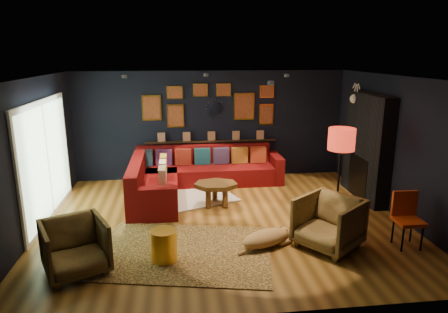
{
  "coord_description": "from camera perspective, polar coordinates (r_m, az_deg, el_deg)",
  "views": [
    {
      "loc": [
        -0.84,
        -6.77,
        3.0
      ],
      "look_at": [
        0.02,
        0.3,
        1.15
      ],
      "focal_mm": 32.0,
      "sensor_mm": 36.0,
      "label": 1
    }
  ],
  "objects": [
    {
      "name": "floor",
      "position": [
        7.45,
        0.13,
        -9.16
      ],
      "size": [
        6.5,
        6.5,
        0.0
      ],
      "primitive_type": "plane",
      "color": "olive",
      "rests_on": "ground"
    },
    {
      "name": "room_walls",
      "position": [
        6.96,
        0.13,
        2.93
      ],
      "size": [
        6.5,
        6.5,
        6.5
      ],
      "color": "black",
      "rests_on": "ground"
    },
    {
      "name": "sectional",
      "position": [
        8.99,
        -5.18,
        -2.81
      ],
      "size": [
        3.41,
        2.69,
        0.86
      ],
      "color": "#650C0E",
      "rests_on": "ground"
    },
    {
      "name": "ledge",
      "position": [
        9.71,
        -1.8,
        2.2
      ],
      "size": [
        3.2,
        0.12,
        0.04
      ],
      "primitive_type": "cube",
      "color": "black",
      "rests_on": "room_walls"
    },
    {
      "name": "gallery_wall",
      "position": [
        9.6,
        -1.95,
        7.43
      ],
      "size": [
        3.15,
        0.04,
        1.02
      ],
      "color": "gold",
      "rests_on": "room_walls"
    },
    {
      "name": "sunburst_mirror",
      "position": [
        9.62,
        -1.27,
        6.81
      ],
      "size": [
        0.47,
        0.16,
        0.47
      ],
      "color": "silver",
      "rests_on": "room_walls"
    },
    {
      "name": "fireplace",
      "position": [
        8.84,
        19.69,
        0.78
      ],
      "size": [
        0.31,
        1.6,
        2.2
      ],
      "color": "black",
      "rests_on": "ground"
    },
    {
      "name": "deer_head",
      "position": [
        9.13,
        19.12,
        7.82
      ],
      "size": [
        0.5,
        0.28,
        0.45
      ],
      "color": "white",
      "rests_on": "fireplace"
    },
    {
      "name": "sliding_door",
      "position": [
        7.97,
        -24.04,
        -0.5
      ],
      "size": [
        0.06,
        2.8,
        2.2
      ],
      "color": "white",
      "rests_on": "ground"
    },
    {
      "name": "ceiling_spots",
      "position": [
        7.63,
        -0.61,
        11.27
      ],
      "size": [
        3.3,
        2.5,
        0.06
      ],
      "color": "black",
      "rests_on": "room_walls"
    },
    {
      "name": "shag_rug",
      "position": [
        8.6,
        -6.11,
        -5.81
      ],
      "size": [
        2.49,
        2.16,
        0.03
      ],
      "primitive_type": "cube",
      "rotation": [
        0.0,
        0.0,
        0.36
      ],
      "color": "white",
      "rests_on": "ground"
    },
    {
      "name": "leopard_rug",
      "position": [
        6.41,
        -5.8,
        -13.32
      ],
      "size": [
        3.02,
        2.42,
        0.02
      ],
      "primitive_type": "cube",
      "rotation": [
        0.0,
        0.0,
        -0.2
      ],
      "color": "tan",
      "rests_on": "ground"
    },
    {
      "name": "coffee_table",
      "position": [
        8.04,
        -1.17,
        -4.4
      ],
      "size": [
        0.96,
        0.76,
        0.45
      ],
      "rotation": [
        0.0,
        0.0,
        -0.1
      ],
      "color": "brown",
      "rests_on": "shag_rug"
    },
    {
      "name": "pouf",
      "position": [
        8.42,
        -9.7,
        -4.99
      ],
      "size": [
        0.56,
        0.56,
        0.36
      ],
      "primitive_type": "cylinder",
      "color": "maroon",
      "rests_on": "shag_rug"
    },
    {
      "name": "armchair_left",
      "position": [
        6.03,
        -20.53,
        -11.71
      ],
      "size": [
        1.07,
        1.05,
        0.85
      ],
      "primitive_type": "imported",
      "rotation": [
        0.0,
        0.0,
        0.44
      ],
      "color": "#AC833F",
      "rests_on": "ground"
    },
    {
      "name": "armchair_right",
      "position": [
        6.55,
        14.73,
        -8.82
      ],
      "size": [
        1.19,
        1.2,
        0.9
      ],
      "primitive_type": "imported",
      "rotation": [
        0.0,
        0.0,
        -0.91
      ],
      "color": "#AC833F",
      "rests_on": "ground"
    },
    {
      "name": "gold_stool",
      "position": [
        6.1,
        -8.57,
        -12.48
      ],
      "size": [
        0.39,
        0.39,
        0.49
      ],
      "primitive_type": "cylinder",
      "color": "gold",
      "rests_on": "ground"
    },
    {
      "name": "orange_chair",
      "position": [
        7.02,
        24.65,
        -7.54
      ],
      "size": [
        0.43,
        0.43,
        0.88
      ],
      "rotation": [
        0.0,
        0.0,
        -0.03
      ],
      "color": "black",
      "rests_on": "ground"
    },
    {
      "name": "floor_lamp",
      "position": [
        7.36,
        16.42,
        1.84
      ],
      "size": [
        0.47,
        0.47,
        1.72
      ],
      "color": "black",
      "rests_on": "ground"
    },
    {
      "name": "dog",
      "position": [
        6.48,
        6.02,
        -11.12
      ],
      "size": [
        1.29,
        1.01,
        0.37
      ],
      "primitive_type": null,
      "rotation": [
        0.0,
        0.0,
        0.43
      ],
      "color": "#AE7A4C",
      "rests_on": "leopard_rug"
    }
  ]
}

